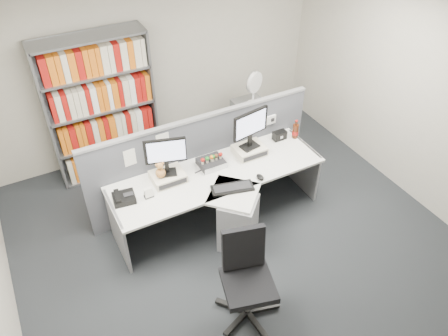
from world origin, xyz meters
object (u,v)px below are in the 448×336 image
monitor_right (250,126)px  speaker (279,135)px  desktop_pc (211,163)px  keyboard (232,188)px  desk (226,201)px  shelving_unit (101,110)px  desk_calendar (148,193)px  mouse (260,177)px  desk_phone (123,198)px  monitor_left (166,154)px  filing_cabinet (252,125)px  cola_bottle (295,131)px  office_chair (246,275)px  desk_fan (254,85)px

monitor_right → speaker: (0.50, 0.08, -0.35)m
desktop_pc → keyboard: 0.50m
desk → shelving_unit: shelving_unit is taller
speaker → desk_calendar: bearing=-172.5°
mouse → monitor_right: bearing=74.0°
desk → mouse: size_ratio=22.18×
desk → desk_phone: size_ratio=9.68×
desktop_pc → monitor_left: bearing=-179.5°
monitor_left → desk_phone: monitor_left is taller
filing_cabinet → cola_bottle: bearing=-87.5°
mouse → desk_calendar: (-1.26, 0.32, 0.03)m
desk → office_chair: bearing=-108.5°
speaker → office_chair: bearing=-131.8°
keyboard → desk_fan: 1.94m
monitor_left → office_chair: size_ratio=0.47×
desk_phone → office_chair: (0.76, -1.40, -0.21)m
desk → cola_bottle: bearing=18.0°
desk_phone → speaker: 2.18m
monitor_right → keyboard: (-0.51, -0.49, -0.39)m
monitor_left → office_chair: bearing=-82.8°
desk → monitor_right: size_ratio=5.09×
desk_calendar → speaker: (1.91, 0.25, 0.01)m
monitor_left → keyboard: monitor_left is taller
desk → desk_calendar: 0.95m
filing_cabinet → speaker: bearing=-99.7°
mouse → desk_calendar: desk_calendar is taller
desk → desk_calendar: bearing=166.0°
desk → shelving_unit: size_ratio=1.30×
monitor_right → cola_bottle: size_ratio=1.93×
shelving_unit → filing_cabinet: bearing=-12.1°
monitor_left → office_chair: (0.19, -1.50, -0.56)m
desk_phone → speaker: bearing=4.6°
desk → desktop_pc: size_ratio=8.68×
desktop_pc → mouse: (0.40, -0.49, -0.02)m
monitor_left → monitor_right: 1.10m
keyboard → shelving_unit: 2.18m
speaker → office_chair: (-1.41, -1.58, -0.23)m
desk_calendar → cola_bottle: bearing=5.1°
office_chair → desk: bearing=71.5°
desk → shelving_unit: 2.12m
desk → mouse: (0.40, -0.10, 0.29)m
desktop_pc → desk_fan: desk_fan is taller
speaker → keyboard: bearing=-150.6°
desk_calendar → office_chair: office_chair is taller
monitor_left → office_chair: monitor_left is taller
mouse → desk_fan: desk_fan is taller
mouse → cola_bottle: bearing=30.7°
monitor_left → desk_calendar: monitor_left is taller
desktop_pc → shelving_unit: (-0.90, 1.46, 0.22)m
keyboard → cola_bottle: 1.33m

